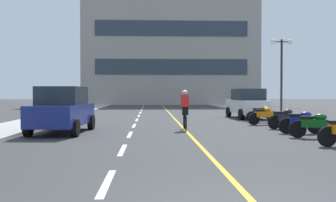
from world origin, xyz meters
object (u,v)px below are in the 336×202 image
(street_lamp_mid, at_px, (282,59))
(motorcycle_7, at_px, (262,114))
(parked_car_near, at_px, (62,110))
(cyclist_rider, at_px, (185,109))
(parked_car_mid, at_px, (248,103))
(motorcycle_5, at_px, (285,118))
(motorcycle_4, at_px, (301,122))
(motorcycle_6, at_px, (264,115))
(motorcycle_3, at_px, (315,125))

(street_lamp_mid, bearing_deg, motorcycle_7, -118.30)
(street_lamp_mid, distance_m, parked_car_near, 15.90)
(motorcycle_7, bearing_deg, street_lamp_mid, 61.70)
(cyclist_rider, bearing_deg, parked_car_near, -170.03)
(parked_car_near, bearing_deg, parked_car_mid, 41.87)
(motorcycle_5, bearing_deg, parked_car_mid, 88.61)
(motorcycle_4, distance_m, motorcycle_6, 4.25)
(motorcycle_7, height_order, cyclist_rider, cyclist_rider)
(parked_car_near, xyz_separation_m, parked_car_mid, (9.51, 8.52, 0.00))
(parked_car_near, xyz_separation_m, motorcycle_3, (9.15, -2.27, -0.44))
(parked_car_mid, xyz_separation_m, motorcycle_4, (-0.26, -9.30, -0.44))
(motorcycle_4, xyz_separation_m, motorcycle_5, (0.09, 2.08, 0.00))
(street_lamp_mid, distance_m, cyclist_rider, 11.91)
(motorcycle_4, height_order, motorcycle_5, same)
(motorcycle_6, distance_m, motorcycle_7, 1.49)
(parked_car_mid, xyz_separation_m, motorcycle_5, (-0.18, -7.22, -0.44))
(parked_car_near, bearing_deg, motorcycle_3, -13.93)
(motorcycle_4, relative_size, motorcycle_7, 1.00)
(motorcycle_3, bearing_deg, parked_car_near, 166.07)
(cyclist_rider, bearing_deg, motorcycle_4, -20.83)
(street_lamp_mid, height_order, parked_car_mid, street_lamp_mid)
(motorcycle_3, bearing_deg, motorcycle_4, 86.29)
(motorcycle_3, relative_size, motorcycle_6, 1.00)
(motorcycle_6, xyz_separation_m, motorcycle_7, (0.33, 1.45, 0.00))
(parked_car_near, height_order, parked_car_mid, same)
(parked_car_near, xyz_separation_m, motorcycle_7, (9.37, 4.92, -0.44))
(parked_car_near, xyz_separation_m, cyclist_rider, (4.92, 0.86, -0.03))
(motorcycle_5, height_order, cyclist_rider, cyclist_rider)
(motorcycle_4, bearing_deg, motorcycle_5, 87.64)
(motorcycle_7, bearing_deg, cyclist_rider, -137.72)
(motorcycle_6, bearing_deg, street_lamp_mid, 64.93)
(motorcycle_4, xyz_separation_m, motorcycle_7, (0.13, 5.70, 0.00))
(street_lamp_mid, bearing_deg, motorcycle_5, -107.62)
(motorcycle_3, height_order, motorcycle_7, same)
(parked_car_mid, xyz_separation_m, cyclist_rider, (-4.59, -7.66, -0.03))
(street_lamp_mid, relative_size, motorcycle_3, 2.98)
(street_lamp_mid, bearing_deg, motorcycle_6, -115.07)
(street_lamp_mid, relative_size, motorcycle_7, 2.92)
(parked_car_near, distance_m, motorcycle_3, 9.44)
(parked_car_mid, relative_size, cyclist_rider, 2.43)
(motorcycle_4, bearing_deg, parked_car_near, 175.15)
(motorcycle_3, relative_size, motorcycle_4, 0.98)
(parked_car_near, distance_m, motorcycle_7, 10.60)
(motorcycle_5, bearing_deg, street_lamp_mid, 72.38)
(parked_car_near, bearing_deg, motorcycle_7, 27.68)
(motorcycle_5, distance_m, motorcycle_7, 3.62)
(motorcycle_4, bearing_deg, parked_car_mid, 88.39)
(cyclist_rider, bearing_deg, motorcycle_6, 32.18)
(motorcycle_3, relative_size, cyclist_rider, 0.94)
(street_lamp_mid, xyz_separation_m, motorcycle_5, (-2.74, -8.64, -3.30))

